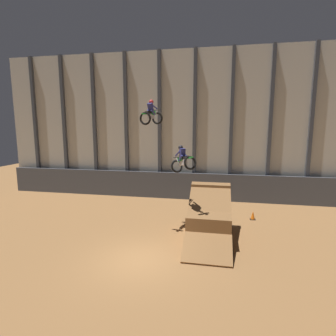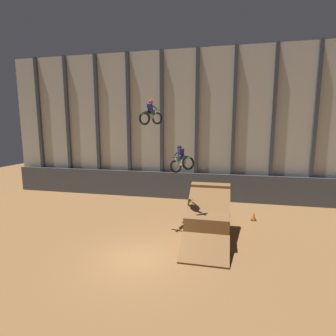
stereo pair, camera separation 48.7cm
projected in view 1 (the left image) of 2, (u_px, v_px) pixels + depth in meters
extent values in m
plane|color=olive|center=(139.00, 260.00, 12.36)|extent=(60.00, 60.00, 0.00)
cube|color=beige|center=(177.00, 126.00, 22.65)|extent=(32.00, 0.12, 12.60)
cube|color=#3D424C|center=(35.00, 126.00, 24.99)|extent=(0.28, 0.28, 12.60)
cube|color=#3D424C|center=(64.00, 126.00, 24.43)|extent=(0.28, 0.28, 12.60)
cube|color=#3D424C|center=(95.00, 126.00, 23.86)|extent=(0.28, 0.28, 12.60)
cube|color=#3D424C|center=(126.00, 126.00, 23.30)|extent=(0.28, 0.28, 12.60)
cube|color=#3D424C|center=(160.00, 126.00, 22.73)|extent=(0.28, 0.28, 12.60)
cube|color=#3D424C|center=(195.00, 126.00, 22.17)|extent=(0.28, 0.28, 12.60)
cube|color=#3D424C|center=(231.00, 126.00, 21.61)|extent=(0.28, 0.28, 12.60)
cube|color=#3D424C|center=(270.00, 126.00, 21.04)|extent=(0.28, 0.28, 12.60)
cube|color=#3D424C|center=(311.00, 126.00, 20.48)|extent=(0.28, 0.28, 12.60)
cube|color=#474C56|center=(176.00, 186.00, 22.74)|extent=(31.36, 0.20, 2.31)
cube|color=brown|center=(209.00, 223.00, 14.91)|extent=(2.32, 3.52, 1.63)
cube|color=brown|center=(210.00, 206.00, 16.29)|extent=(2.37, 0.50, 2.72)
cube|color=olive|center=(209.00, 218.00, 14.10)|extent=(2.37, 5.13, 2.90)
torus|color=black|center=(157.00, 118.00, 15.94)|extent=(0.74, 0.33, 0.73)
torus|color=black|center=(145.00, 119.00, 14.71)|extent=(0.74, 0.33, 0.73)
cube|color=#B7B7BC|center=(151.00, 116.00, 15.26)|extent=(0.32, 0.56, 0.30)
cube|color=green|center=(152.00, 113.00, 15.37)|extent=(0.31, 0.49, 0.26)
cube|color=black|center=(149.00, 112.00, 15.01)|extent=(0.31, 0.59, 0.14)
cube|color=green|center=(144.00, 114.00, 14.57)|extent=(0.23, 0.39, 0.07)
cylinder|color=#B7B7BC|center=(156.00, 114.00, 15.73)|extent=(0.12, 0.25, 0.54)
cylinder|color=black|center=(155.00, 110.00, 15.65)|extent=(0.64, 0.24, 0.04)
cube|color=navy|center=(151.00, 108.00, 15.14)|extent=(0.36, 0.40, 0.53)
sphere|color=red|center=(151.00, 102.00, 15.16)|extent=(0.32, 0.33, 0.27)
cylinder|color=navy|center=(149.00, 112.00, 15.29)|extent=(0.22, 0.43, 0.32)
cylinder|color=navy|center=(153.00, 112.00, 15.18)|extent=(0.22, 0.43, 0.32)
cylinder|color=navy|center=(150.00, 107.00, 15.41)|extent=(0.22, 0.52, 0.24)
cylinder|color=navy|center=(155.00, 107.00, 15.27)|extent=(0.22, 0.52, 0.24)
torus|color=black|center=(177.00, 166.00, 14.68)|extent=(0.75, 0.69, 0.73)
torus|color=black|center=(190.00, 163.00, 13.45)|extent=(0.75, 0.69, 0.73)
cube|color=#B7B7BC|center=(183.00, 162.00, 14.03)|extent=(0.50, 0.56, 0.40)
cube|color=green|center=(181.00, 159.00, 14.19)|extent=(0.46, 0.50, 0.35)
cube|color=black|center=(185.00, 158.00, 13.84)|extent=(0.48, 0.55, 0.26)
cube|color=green|center=(190.00, 158.00, 13.38)|extent=(0.34, 0.37, 0.15)
cylinder|color=#B7B7BC|center=(178.00, 162.00, 14.54)|extent=(0.28, 0.33, 0.47)
cylinder|color=black|center=(178.00, 157.00, 14.52)|extent=(0.42, 0.55, 0.04)
cube|color=navy|center=(182.00, 153.00, 14.04)|extent=(0.35, 0.34, 0.51)
sphere|color=black|center=(181.00, 148.00, 14.15)|extent=(0.40, 0.41, 0.32)
cylinder|color=navy|center=(181.00, 158.00, 14.02)|extent=(0.31, 0.35, 0.39)
cylinder|color=navy|center=(184.00, 158.00, 14.13)|extent=(0.31, 0.35, 0.39)
cylinder|color=navy|center=(178.00, 154.00, 14.18)|extent=(0.36, 0.42, 0.36)
cylinder|color=navy|center=(183.00, 153.00, 14.33)|extent=(0.36, 0.42, 0.36)
cube|color=black|center=(253.00, 219.00, 17.77)|extent=(0.36, 0.36, 0.03)
cone|color=orange|center=(253.00, 215.00, 17.72)|extent=(0.28, 0.28, 0.55)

